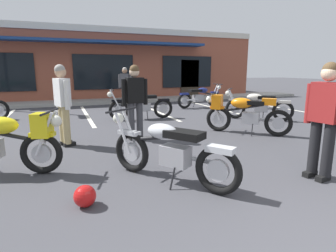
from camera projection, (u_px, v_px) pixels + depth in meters
name	position (u px, v px, depth m)	size (l,w,h in m)	color
ground_plane	(178.00, 151.00, 5.43)	(80.00, 80.00, 0.00)	#3D3D42
sidewalk_kerb	(107.00, 101.00, 13.44)	(22.00, 1.80, 0.14)	#A8A59E
brick_storefront_building	(96.00, 65.00, 16.43)	(17.23, 7.03, 3.66)	brown
painted_stall_lines	(123.00, 113.00, 10.17)	(13.02, 4.80, 0.01)	silver
motorcycle_foreground_classic	(169.00, 150.00, 3.85)	(1.43, 1.82, 0.98)	black
motorcycle_red_sportbike	(200.00, 97.00, 11.54)	(2.11, 0.66, 0.98)	black
motorcycle_silver_naked	(141.00, 105.00, 8.79)	(2.11, 0.66, 0.98)	black
motorcycle_green_cafe_racer	(243.00, 112.00, 6.82)	(1.65, 1.65, 0.98)	black
motorcycle_orange_scrambler	(258.00, 105.00, 8.68)	(1.72, 1.58, 0.98)	black
person_in_black_shirt	(325.00, 114.00, 3.87)	(0.32, 0.61, 1.68)	black
person_in_shorts_foreground	(135.00, 98.00, 6.12)	(0.61, 0.29, 1.68)	black
person_by_back_row	(63.00, 101.00, 5.60)	(0.37, 0.60, 1.68)	black
person_near_building	(125.00, 84.00, 11.92)	(0.55, 0.43, 1.68)	black
helmet_on_pavement	(85.00, 196.00, 3.19)	(0.26, 0.26, 0.26)	#B71414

